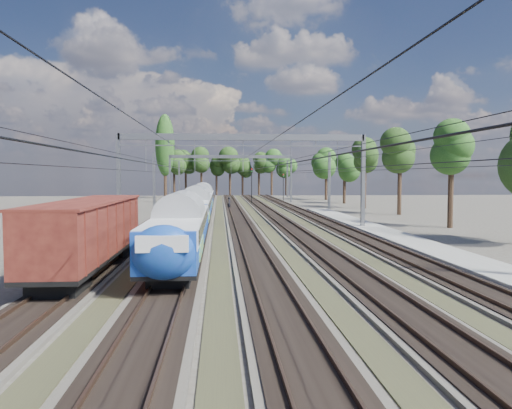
{
  "coord_description": "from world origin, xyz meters",
  "views": [
    {
      "loc": [
        -2.24,
        -16.84,
        5.1
      ],
      "look_at": [
        0.68,
        22.78,
        2.8
      ],
      "focal_mm": 35.0,
      "sensor_mm": 36.0,
      "label": 1
    }
  ],
  "objects": [
    {
      "name": "worker",
      "position": [
        -0.72,
        58.41,
        0.94
      ],
      "size": [
        0.65,
        0.79,
        1.88
      ],
      "primitive_type": "imported",
      "rotation": [
        0.0,
        0.0,
        1.25
      ],
      "color": "black",
      "rests_on": "ground"
    },
    {
      "name": "catenary",
      "position": [
        0.33,
        52.69,
        6.4
      ],
      "size": [
        25.65,
        130.0,
        9.0
      ],
      "color": "slate",
      "rests_on": "ground"
    },
    {
      "name": "emu_train",
      "position": [
        -4.5,
        31.76,
        2.37
      ],
      "size": [
        2.76,
        58.41,
        4.03
      ],
      "color": "black",
      "rests_on": "ground"
    },
    {
      "name": "poplar",
      "position": [
        -14.5,
        98.0,
        11.89
      ],
      "size": [
        4.4,
        4.4,
        19.04
      ],
      "color": "black",
      "rests_on": "ground"
    },
    {
      "name": "freight_boxcar",
      "position": [
        -9.0,
        9.55,
        2.24
      ],
      "size": [
        2.95,
        14.23,
        3.67
      ],
      "color": "black",
      "rests_on": "ground"
    },
    {
      "name": "tree_belt",
      "position": [
        6.51,
        91.29,
        7.95
      ],
      "size": [
        39.23,
        100.76,
        11.8
      ],
      "color": "black",
      "rests_on": "ground"
    },
    {
      "name": "signal_near",
      "position": [
        3.47,
        70.92,
        4.05
      ],
      "size": [
        0.4,
        0.36,
        6.41
      ],
      "rotation": [
        0.0,
        0.0,
        0.03
      ],
      "color": "black",
      "rests_on": "ground"
    },
    {
      "name": "platform",
      "position": [
        12.0,
        20.0,
        0.15
      ],
      "size": [
        3.0,
        70.0,
        0.3
      ],
      "primitive_type": "cube",
      "color": "gray",
      "rests_on": "ground"
    },
    {
      "name": "signal_far",
      "position": [
        10.37,
        80.78,
        3.45
      ],
      "size": [
        0.37,
        0.34,
        5.46
      ],
      "rotation": [
        0.0,
        0.0,
        0.18
      ],
      "color": "black",
      "rests_on": "ground"
    },
    {
      "name": "track_bed",
      "position": [
        -0.0,
        45.0,
        0.1
      ],
      "size": [
        21.0,
        130.0,
        0.34
      ],
      "color": "#47423A",
      "rests_on": "ground"
    },
    {
      "name": "ground",
      "position": [
        0.0,
        0.0,
        0.0
      ],
      "size": [
        220.0,
        220.0,
        0.0
      ],
      "primitive_type": "plane",
      "color": "#47423A",
      "rests_on": "ground"
    }
  ]
}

